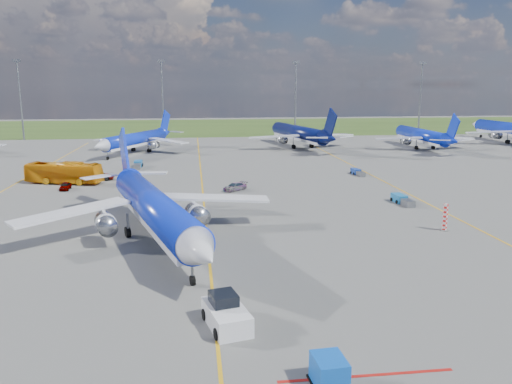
{
  "coord_description": "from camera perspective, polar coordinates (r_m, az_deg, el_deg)",
  "views": [
    {
      "loc": [
        -1.13,
        -41.8,
        15.74
      ],
      "look_at": [
        5.61,
        12.11,
        4.0
      ],
      "focal_mm": 35.0,
      "sensor_mm": 36.0,
      "label": 1
    }
  ],
  "objects": [
    {
      "name": "bg_jet_ne",
      "position": [
        132.88,
        18.29,
        4.78
      ],
      "size": [
        27.12,
        35.48,
        9.25
      ],
      "primitive_type": null,
      "rotation": [
        0.0,
        0.0,
        3.14
      ],
      "color": "#0D27C2",
      "rests_on": "ground"
    },
    {
      "name": "main_airliner",
      "position": [
        52.6,
        -11.37,
        -5.47
      ],
      "size": [
        39.19,
        45.24,
        10.04
      ],
      "primitive_type": null,
      "rotation": [
        0.0,
        0.0,
        0.3
      ],
      "color": "#0D27C2",
      "rests_on": "ground"
    },
    {
      "name": "service_car_c",
      "position": [
        75.6,
        -2.43,
        0.62
      ],
      "size": [
        4.25,
        3.81,
        1.19
      ],
      "primitive_type": "imported",
      "rotation": [
        0.0,
        0.0,
        -0.91
      ],
      "color": "#999999",
      "rests_on": "ground"
    },
    {
      "name": "taxiway_lines",
      "position": [
        71.27,
        -5.91,
        -0.62
      ],
      "size": [
        60.25,
        160.0,
        0.02
      ],
      "color": "gold",
      "rests_on": "ground"
    },
    {
      "name": "bg_jet_nnw",
      "position": [
        120.59,
        -13.52,
        4.36
      ],
      "size": [
        38.37,
        42.38,
        9.04
      ],
      "primitive_type": null,
      "rotation": [
        0.0,
        0.0,
        -0.43
      ],
      "color": "#0D27C2",
      "rests_on": "ground"
    },
    {
      "name": "baggage_tug_w",
      "position": [
        70.03,
        16.36,
        -0.88
      ],
      "size": [
        1.58,
        4.85,
        1.07
      ],
      "rotation": [
        0.0,
        0.0,
        0.07
      ],
      "color": "#1B68A4",
      "rests_on": "ground"
    },
    {
      "name": "baggage_tug_e",
      "position": [
        90.5,
        11.52,
        2.22
      ],
      "size": [
        1.43,
        4.32,
        0.95
      ],
      "rotation": [
        0.0,
        0.0,
        0.07
      ],
      "color": "navy",
      "rests_on": "ground"
    },
    {
      "name": "bg_jet_n",
      "position": [
        128.99,
        4.86,
        5.14
      ],
      "size": [
        37.85,
        45.1,
        10.38
      ],
      "primitive_type": null,
      "rotation": [
        0.0,
        0.0,
        3.35
      ],
      "color": "#081045",
      "rests_on": "ground"
    },
    {
      "name": "grass_strip",
      "position": [
        192.45,
        -6.82,
        7.42
      ],
      "size": [
        400.0,
        80.0,
        0.01
      ],
      "primitive_type": "cube",
      "color": "#2D4719",
      "rests_on": "ground"
    },
    {
      "name": "service_car_a",
      "position": [
        81.41,
        -20.96,
        0.64
      ],
      "size": [
        1.44,
        3.4,
        1.15
      ],
      "primitive_type": "imported",
      "rotation": [
        0.0,
        0.0,
        0.03
      ],
      "color": "#999999",
      "rests_on": "ground"
    },
    {
      "name": "bg_jet_ene",
      "position": [
        155.55,
        26.97,
        5.07
      ],
      "size": [
        31.96,
        41.16,
        10.5
      ],
      "primitive_type": null,
      "rotation": [
        0.0,
        0.0,
        3.18
      ],
      "color": "#0D27C2",
      "rests_on": "ground"
    },
    {
      "name": "warning_post",
      "position": [
        58.47,
        20.8,
        -2.72
      ],
      "size": [
        0.5,
        0.5,
        3.0
      ],
      "primitive_type": "cylinder",
      "color": "red",
      "rests_on": "ground"
    },
    {
      "name": "service_car_b",
      "position": [
        87.96,
        -17.52,
        1.78
      ],
      "size": [
        5.04,
        2.34,
        1.4
      ],
      "primitive_type": "imported",
      "rotation": [
        0.0,
        0.0,
        1.57
      ],
      "color": "#999999",
      "rests_on": "ground"
    },
    {
      "name": "ground",
      "position": [
        44.68,
        -5.28,
        -8.49
      ],
      "size": [
        400.0,
        400.0,
        0.0
      ],
      "primitive_type": "plane",
      "color": "#51514E",
      "rests_on": "ground"
    },
    {
      "name": "uld_container",
      "position": [
        28.37,
        8.37,
        -19.68
      ],
      "size": [
        1.78,
        2.16,
        1.64
      ],
      "primitive_type": "cube",
      "rotation": [
        0.0,
        0.0,
        0.07
      ],
      "color": "blue",
      "rests_on": "ground"
    },
    {
      "name": "apron_bus",
      "position": [
        86.48,
        -21.11,
        2.05
      ],
      "size": [
        12.81,
        6.32,
        3.48
      ],
      "primitive_type": "imported",
      "rotation": [
        0.0,
        0.0,
        1.29
      ],
      "color": "orange",
      "rests_on": "ground"
    },
    {
      "name": "baggage_tug_c",
      "position": [
        99.4,
        -13.35,
        3.07
      ],
      "size": [
        1.53,
        5.19,
        1.16
      ],
      "rotation": [
        0.0,
        0.0,
        0.02
      ],
      "color": "#1B64A6",
      "rests_on": "ground"
    },
    {
      "name": "floodlight_masts",
      "position": [
        152.24,
        -2.99,
        10.98
      ],
      "size": [
        202.2,
        0.5,
        22.7
      ],
      "color": "slate",
      "rests_on": "ground"
    },
    {
      "name": "pushback_tug",
      "position": [
        34.12,
        -3.47,
        -13.7
      ],
      "size": [
        3.28,
        6.32,
        2.1
      ],
      "rotation": [
        0.0,
        0.0,
        0.24
      ],
      "color": "silver",
      "rests_on": "ground"
    }
  ]
}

